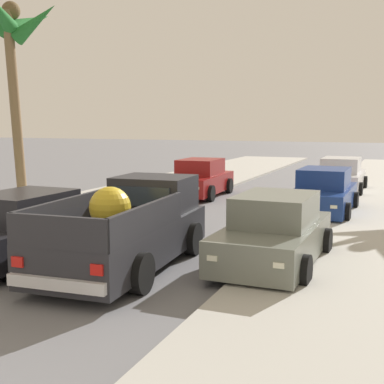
{
  "coord_description": "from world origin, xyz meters",
  "views": [
    {
      "loc": [
        5.17,
        -1.59,
        3.07
      ],
      "look_at": [
        -0.07,
        11.26,
        1.2
      ],
      "focal_mm": 48.81,
      "sensor_mm": 36.0,
      "label": 1
    }
  ],
  "objects_px": {
    "car_left_mid": "(200,179)",
    "car_right_mid": "(274,233)",
    "pickup_truck": "(129,229)",
    "car_left_near": "(27,229)",
    "car_right_far": "(341,176)",
    "palm_tree_left_mid": "(11,39)",
    "car_left_far": "(323,193)"
  },
  "relations": [
    {
      "from": "pickup_truck",
      "to": "car_right_far",
      "type": "xyz_separation_m",
      "value": [
        2.84,
        13.77,
        -0.09
      ]
    },
    {
      "from": "palm_tree_left_mid",
      "to": "car_left_near",
      "type": "bearing_deg",
      "value": -47.96
    },
    {
      "from": "car_left_mid",
      "to": "car_right_far",
      "type": "relative_size",
      "value": 1.01
    },
    {
      "from": "car_left_mid",
      "to": "palm_tree_left_mid",
      "type": "height_order",
      "value": "palm_tree_left_mid"
    },
    {
      "from": "car_right_far",
      "to": "palm_tree_left_mid",
      "type": "relative_size",
      "value": 0.59
    },
    {
      "from": "pickup_truck",
      "to": "palm_tree_left_mid",
      "type": "bearing_deg",
      "value": 145.16
    },
    {
      "from": "car_right_mid",
      "to": "car_right_far",
      "type": "height_order",
      "value": "same"
    },
    {
      "from": "car_left_mid",
      "to": "car_right_far",
      "type": "xyz_separation_m",
      "value": [
        5.33,
        3.26,
        0.0
      ]
    },
    {
      "from": "car_right_far",
      "to": "car_right_mid",
      "type": "bearing_deg",
      "value": -89.93
    },
    {
      "from": "pickup_truck",
      "to": "car_right_mid",
      "type": "bearing_deg",
      "value": 23.4
    },
    {
      "from": "car_left_mid",
      "to": "pickup_truck",
      "type": "bearing_deg",
      "value": -76.68
    },
    {
      "from": "car_right_mid",
      "to": "palm_tree_left_mid",
      "type": "xyz_separation_m",
      "value": [
        -10.19,
        3.88,
        5.19
      ]
    },
    {
      "from": "car_left_mid",
      "to": "car_right_mid",
      "type": "relative_size",
      "value": 1.01
    },
    {
      "from": "car_left_near",
      "to": "palm_tree_left_mid",
      "type": "distance_m",
      "value": 9.09
    },
    {
      "from": "car_left_far",
      "to": "car_right_mid",
      "type": "bearing_deg",
      "value": -90.53
    },
    {
      "from": "car_right_mid",
      "to": "palm_tree_left_mid",
      "type": "relative_size",
      "value": 0.6
    },
    {
      "from": "car_left_far",
      "to": "car_right_far",
      "type": "distance_m",
      "value": 5.75
    },
    {
      "from": "car_right_mid",
      "to": "car_left_far",
      "type": "relative_size",
      "value": 1.0
    },
    {
      "from": "pickup_truck",
      "to": "car_right_far",
      "type": "bearing_deg",
      "value": 78.36
    },
    {
      "from": "car_right_mid",
      "to": "car_right_far",
      "type": "distance_m",
      "value": 12.54
    },
    {
      "from": "car_left_mid",
      "to": "palm_tree_left_mid",
      "type": "xyz_separation_m",
      "value": [
        -4.85,
        -5.4,
        5.19
      ]
    },
    {
      "from": "pickup_truck",
      "to": "car_right_far",
      "type": "distance_m",
      "value": 14.06
    },
    {
      "from": "car_left_near",
      "to": "car_right_mid",
      "type": "bearing_deg",
      "value": 17.83
    },
    {
      "from": "car_right_mid",
      "to": "car_left_far",
      "type": "distance_m",
      "value": 6.79
    },
    {
      "from": "car_left_mid",
      "to": "car_left_near",
      "type": "bearing_deg",
      "value": -89.22
    },
    {
      "from": "car_right_mid",
      "to": "palm_tree_left_mid",
      "type": "bearing_deg",
      "value": 159.18
    },
    {
      "from": "pickup_truck",
      "to": "car_left_near",
      "type": "xyz_separation_m",
      "value": [
        -2.34,
        -0.44,
        -0.09
      ]
    },
    {
      "from": "car_left_mid",
      "to": "car_right_mid",
      "type": "bearing_deg",
      "value": -60.07
    },
    {
      "from": "car_left_near",
      "to": "car_right_mid",
      "type": "relative_size",
      "value": 1.0
    },
    {
      "from": "car_left_mid",
      "to": "car_left_far",
      "type": "bearing_deg",
      "value": -24.71
    },
    {
      "from": "car_left_mid",
      "to": "car_left_far",
      "type": "distance_m",
      "value": 5.95
    },
    {
      "from": "pickup_truck",
      "to": "car_left_near",
      "type": "bearing_deg",
      "value": -169.46
    }
  ]
}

